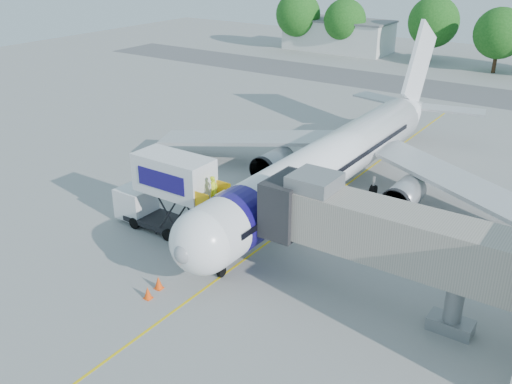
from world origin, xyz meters
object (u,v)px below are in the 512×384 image
Objects in this scene: jet_bridge at (373,230)px; catering_hiloader at (168,194)px; ground_tug at (87,337)px; aircraft at (333,160)px.

jet_bridge reaches higher than catering_hiloader.
ground_tug is at bearing -66.09° from catering_hiloader.
catering_hiloader reaches higher than ground_tug.
catering_hiloader is (-14.26, -0.00, -1.58)m from jet_bridge.
jet_bridge is at bearing 74.80° from ground_tug.
catering_hiloader is 2.21× the size of ground_tug.
ground_tug is (-9.29, -11.21, -3.62)m from jet_bridge.
catering_hiloader is at bearing -119.39° from aircraft.
catering_hiloader is at bearing 138.37° from ground_tug.
ground_tug is at bearing -93.33° from aircraft.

